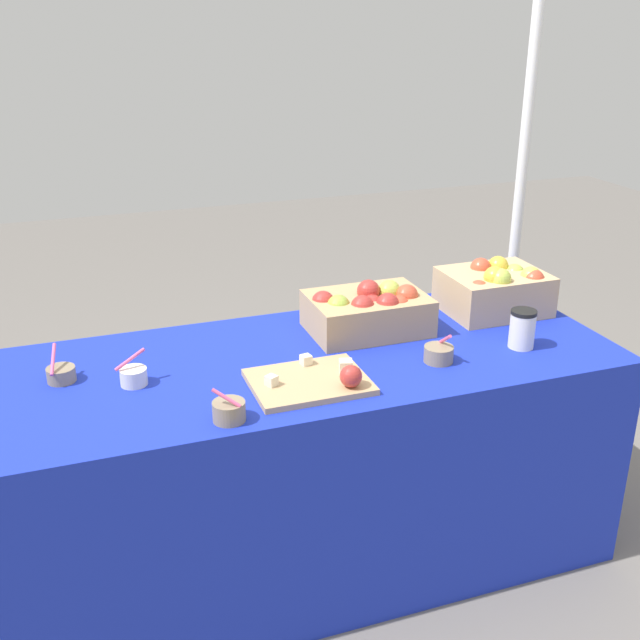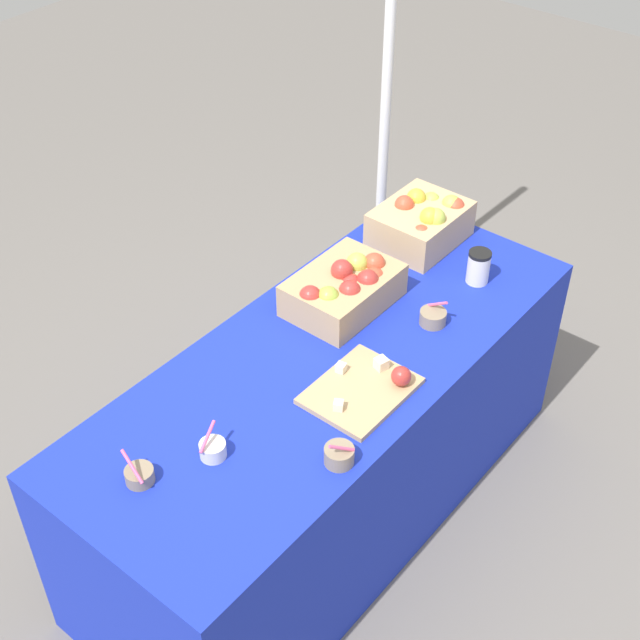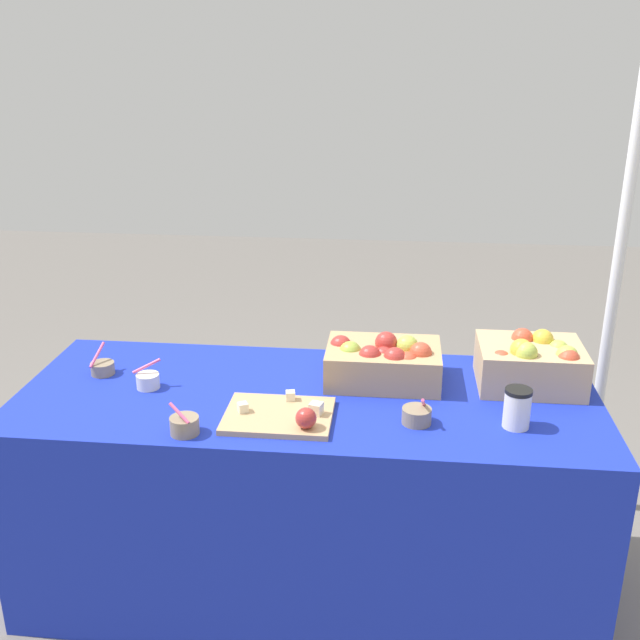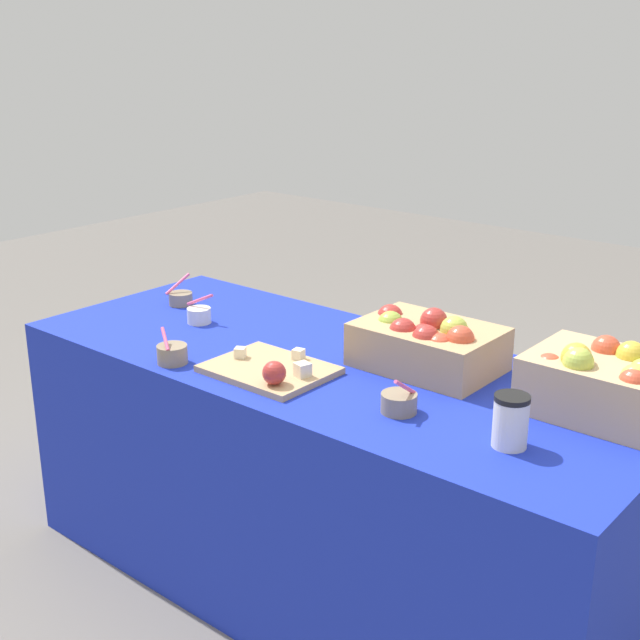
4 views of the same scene
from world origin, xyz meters
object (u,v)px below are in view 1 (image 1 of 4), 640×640
object	(u,v)px
cutting_board_front	(315,380)
coffee_cup	(522,329)
tent_pole	(518,211)
sample_bowl_near	(134,376)
sample_bowl_mid	(229,411)
apple_crate_middle	(368,310)
sample_bowl_extra	(439,354)
sample_bowl_far	(61,374)
apple_crate_left	(495,289)

from	to	relation	value
cutting_board_front	coffee_cup	bearing A→B (deg)	2.71
cutting_board_front	tent_pole	xyz separation A→B (m)	(1.15, 0.77, 0.21)
sample_bowl_near	sample_bowl_mid	size ratio (longest dim) A/B	0.99
coffee_cup	tent_pole	bearing A→B (deg)	58.73
apple_crate_middle	sample_bowl_mid	distance (m)	0.71
sample_bowl_near	tent_pole	world-z (taller)	tent_pole
sample_bowl_extra	coffee_cup	size ratio (longest dim) A/B	0.82
sample_bowl_near	coffee_cup	bearing A→B (deg)	-7.03
apple_crate_middle	sample_bowl_far	xyz separation A→B (m)	(-0.97, -0.04, -0.05)
sample_bowl_near	coffee_cup	distance (m)	1.19
sample_bowl_mid	coffee_cup	size ratio (longest dim) A/B	0.80
apple_crate_middle	sample_bowl_mid	bearing A→B (deg)	-143.26
sample_bowl_near	sample_bowl_extra	size ratio (longest dim) A/B	0.98
apple_crate_middle	sample_bowl_extra	distance (m)	0.31
cutting_board_front	coffee_cup	world-z (taller)	coffee_cup
sample_bowl_near	apple_crate_middle	bearing A→B (deg)	9.80
apple_crate_left	sample_bowl_far	bearing A→B (deg)	-177.57
apple_crate_middle	coffee_cup	distance (m)	0.49
sample_bowl_near	tent_pole	xyz separation A→B (m)	(1.63, 0.59, 0.20)
sample_bowl_mid	sample_bowl_far	world-z (taller)	sample_bowl_far
sample_bowl_far	tent_pole	distance (m)	1.90
coffee_cup	tent_pole	distance (m)	0.88
apple_crate_middle	sample_bowl_extra	size ratio (longest dim) A/B	3.79
apple_crate_left	sample_bowl_far	distance (m)	1.46
apple_crate_middle	tent_pole	xyz separation A→B (m)	(0.85, 0.46, 0.15)
cutting_board_front	sample_bowl_far	world-z (taller)	sample_bowl_far
sample_bowl_mid	sample_bowl_near	bearing A→B (deg)	125.40
coffee_cup	sample_bowl_mid	bearing A→B (deg)	-171.49
sample_bowl_extra	coffee_cup	world-z (taller)	coffee_cup
sample_bowl_mid	sample_bowl_extra	bearing A→B (deg)	11.43
coffee_cup	tent_pole	xyz separation A→B (m)	(0.45, 0.74, 0.17)
sample_bowl_mid	tent_pole	world-z (taller)	tent_pole
sample_bowl_far	sample_bowl_extra	world-z (taller)	same
cutting_board_front	tent_pole	bearing A→B (deg)	33.91
coffee_cup	sample_bowl_near	bearing A→B (deg)	172.97
sample_bowl_far	sample_bowl_extra	bearing A→B (deg)	-12.79
cutting_board_front	sample_bowl_extra	distance (m)	0.41
cutting_board_front	sample_bowl_near	distance (m)	0.51
sample_bowl_near	coffee_cup	size ratio (longest dim) A/B	0.80
tent_pole	cutting_board_front	bearing A→B (deg)	-146.09
sample_bowl_extra	tent_pole	size ratio (longest dim) A/B	0.05
cutting_board_front	sample_bowl_far	distance (m)	0.73
apple_crate_left	tent_pole	world-z (taller)	tent_pole
cutting_board_front	sample_bowl_near	world-z (taller)	sample_bowl_near
sample_bowl_mid	sample_bowl_extra	xyz separation A→B (m)	(0.68, 0.14, -0.00)
tent_pole	sample_bowl_extra	bearing A→B (deg)	-134.86
apple_crate_left	cutting_board_front	size ratio (longest dim) A/B	1.04
sample_bowl_near	sample_bowl_far	xyz separation A→B (m)	(-0.19, 0.09, -0.00)
apple_crate_left	sample_bowl_mid	bearing A→B (deg)	-157.25
sample_bowl_far	tent_pole	size ratio (longest dim) A/B	0.05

